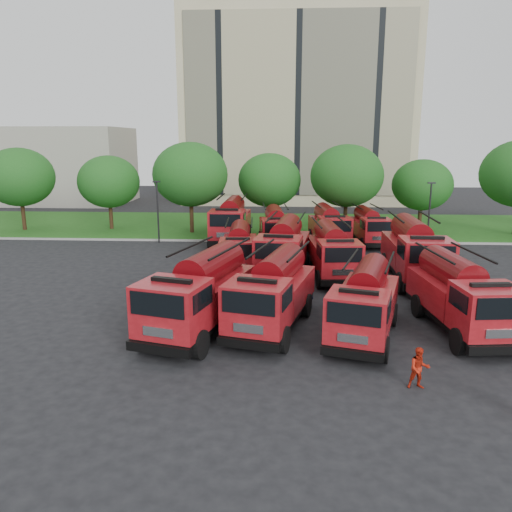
{
  "coord_description": "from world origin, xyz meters",
  "views": [
    {
      "loc": [
        0.29,
        -23.1,
        8.32
      ],
      "look_at": [
        -1.23,
        4.93,
        1.8
      ],
      "focal_mm": 35.0,
      "sensor_mm": 36.0,
      "label": 1
    }
  ],
  "objects": [
    {
      "name": "fire_truck_7",
      "position": [
        8.26,
        6.71,
        1.83
      ],
      "size": [
        3.11,
        8.07,
        3.64
      ],
      "rotation": [
        0.0,
        0.0,
        -0.03
      ],
      "color": "black",
      "rests_on": "ground"
    },
    {
      "name": "fire_truck_8",
      "position": [
        -3.99,
        17.64,
        1.81
      ],
      "size": [
        3.01,
        7.96,
        3.6
      ],
      "rotation": [
        0.0,
        0.0,
        -0.01
      ],
      "color": "black",
      "rests_on": "ground"
    },
    {
      "name": "fire_truck_3",
      "position": [
        8.19,
        -1.55,
        1.64
      ],
      "size": [
        3.21,
        7.37,
        3.26
      ],
      "rotation": [
        0.0,
        0.0,
        0.1
      ],
      "color": "black",
      "rests_on": "ground"
    },
    {
      "name": "curb",
      "position": [
        0.0,
        17.9,
        0.07
      ],
      "size": [
        70.0,
        0.3,
        0.14
      ],
      "primitive_type": "cube",
      "color": "gray",
      "rests_on": "ground"
    },
    {
      "name": "fire_truck_10",
      "position": [
        4.0,
        16.84,
        1.58
      ],
      "size": [
        3.1,
        7.11,
        3.14
      ],
      "rotation": [
        0.0,
        0.0,
        0.1
      ],
      "color": "black",
      "rests_on": "ground"
    },
    {
      "name": "fire_truck_6",
      "position": [
        3.4,
        7.23,
        1.6
      ],
      "size": [
        3.0,
        7.16,
        3.18
      ],
      "rotation": [
        0.0,
        0.0,
        0.08
      ],
      "color": "black",
      "rests_on": "ground"
    },
    {
      "name": "fire_truck_11",
      "position": [
        7.36,
        17.59,
        1.45
      ],
      "size": [
        2.76,
        6.5,
        2.88
      ],
      "rotation": [
        0.0,
        0.0,
        0.09
      ],
      "color": "black",
      "rests_on": "ground"
    },
    {
      "name": "fire_truck_0",
      "position": [
        -3.31,
        -2.17,
        1.75
      ],
      "size": [
        4.59,
        8.06,
        3.48
      ],
      "rotation": [
        0.0,
        0.0,
        -0.28
      ],
      "color": "black",
      "rests_on": "ground"
    },
    {
      "name": "firefighter_3",
      "position": [
        8.84,
        -4.04,
        0.0
      ],
      "size": [
        1.41,
        1.29,
        1.96
      ],
      "primitive_type": "imported",
      "rotation": [
        0.0,
        0.0,
        3.78
      ],
      "color": "black",
      "rests_on": "ground"
    },
    {
      "name": "firefighter_4",
      "position": [
        1.56,
        1.25,
        0.0
      ],
      "size": [
        0.87,
        0.99,
        1.69
      ],
      "primitive_type": "imported",
      "rotation": [
        0.0,
        0.0,
        2.07
      ],
      "color": "black",
      "rests_on": "ground"
    },
    {
      "name": "fire_truck_4",
      "position": [
        -2.5,
        8.34,
        1.5
      ],
      "size": [
        2.68,
        6.65,
        2.97
      ],
      "rotation": [
        0.0,
        0.0,
        0.05
      ],
      "color": "black",
      "rests_on": "ground"
    },
    {
      "name": "side_building",
      "position": [
        -30.0,
        44.0,
        5.0
      ],
      "size": [
        18.0,
        12.0,
        10.0
      ],
      "primitive_type": "cube",
      "color": "gray",
      "rests_on": "ground"
    },
    {
      "name": "lamp_post_0",
      "position": [
        -10.0,
        17.2,
        2.9
      ],
      "size": [
        0.6,
        0.25,
        5.11
      ],
      "color": "black",
      "rests_on": "ground"
    },
    {
      "name": "tree_1",
      "position": [
        -16.0,
        23.0,
        4.55
      ],
      "size": [
        5.71,
        5.71,
        6.98
      ],
      "color": "#382314",
      "rests_on": "ground"
    },
    {
      "name": "tree_2",
      "position": [
        -8.0,
        21.5,
        5.35
      ],
      "size": [
        6.72,
        6.72,
        8.22
      ],
      "color": "#382314",
      "rests_on": "ground"
    },
    {
      "name": "tree_3",
      "position": [
        -1.0,
        24.0,
        4.68
      ],
      "size": [
        5.88,
        5.88,
        7.19
      ],
      "color": "#382314",
      "rests_on": "ground"
    },
    {
      "name": "tree_4",
      "position": [
        6.0,
        22.5,
        5.22
      ],
      "size": [
        6.55,
        6.55,
        8.01
      ],
      "color": "#382314",
      "rests_on": "ground"
    },
    {
      "name": "ground",
      "position": [
        0.0,
        0.0,
        0.0
      ],
      "size": [
        140.0,
        140.0,
        0.0
      ],
      "primitive_type": "plane",
      "color": "black",
      "rests_on": "ground"
    },
    {
      "name": "tree_0",
      "position": [
        -24.0,
        22.0,
        5.02
      ],
      "size": [
        6.3,
        6.3,
        7.7
      ],
      "color": "#382314",
      "rests_on": "ground"
    },
    {
      "name": "firefighter_5",
      "position": [
        8.41,
        3.06,
        0.0
      ],
      "size": [
        1.92,
        1.19,
        1.92
      ],
      "primitive_type": "imported",
      "rotation": [
        0.0,
        0.0,
        3.39
      ],
      "color": "black",
      "rests_on": "ground"
    },
    {
      "name": "tree_5",
      "position": [
        13.0,
        23.5,
        4.35
      ],
      "size": [
        5.46,
        5.46,
        6.68
      ],
      "color": "#382314",
      "rests_on": "ground"
    },
    {
      "name": "lawn",
      "position": [
        0.0,
        26.0,
        0.06
      ],
      "size": [
        70.0,
        16.0,
        0.12
      ],
      "primitive_type": "cube",
      "color": "#1B4C14",
      "rests_on": "ground"
    },
    {
      "name": "firefighter_1",
      "position": [
        5.01,
        -7.13,
        0.0
      ],
      "size": [
        0.74,
        0.43,
        1.48
      ],
      "primitive_type": "imported",
      "rotation": [
        0.0,
        0.0,
        0.05
      ],
      "color": "#B01E0D",
      "rests_on": "ground"
    },
    {
      "name": "lamp_post_1",
      "position": [
        12.0,
        17.2,
        2.9
      ],
      "size": [
        0.6,
        0.25,
        5.11
      ],
      "color": "black",
      "rests_on": "ground"
    },
    {
      "name": "fire_truck_5",
      "position": [
        0.38,
        7.36,
        1.75
      ],
      "size": [
        3.59,
        7.9,
        3.47
      ],
      "rotation": [
        0.0,
        0.0,
        -0.13
      ],
      "color": "black",
      "rests_on": "ground"
    },
    {
      "name": "apartment_building",
      "position": [
        2.0,
        47.94,
        12.5
      ],
      "size": [
        30.0,
        14.18,
        25.0
      ],
      "color": "beige",
      "rests_on": "ground"
    },
    {
      "name": "fire_truck_1",
      "position": [
        -0.11,
        -1.6,
        1.66
      ],
      "size": [
        4.19,
        7.64,
        3.3
      ],
      "rotation": [
        0.0,
        0.0,
        -0.25
      ],
      "color": "black",
      "rests_on": "ground"
    },
    {
      "name": "fire_truck_9",
      "position": [
        -0.25,
        15.63,
        1.57
      ],
      "size": [
        2.96,
        7.04,
        3.13
      ],
      "rotation": [
        0.0,
        0.0,
        0.08
      ],
      "color": "black",
      "rests_on": "ground"
    },
    {
      "name": "fire_truck_2",
      "position": [
        3.87,
        -2.47,
        1.55
      ],
      "size": [
        4.13,
        7.14,
        3.08
      ],
      "rotation": [
        0.0,
        0.0,
        -0.29
      ],
      "color": "black",
      "rests_on": "ground"
    }
  ]
}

